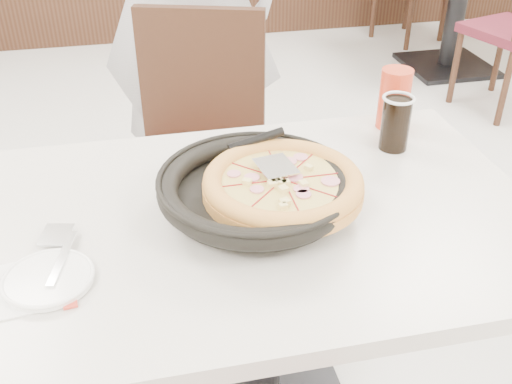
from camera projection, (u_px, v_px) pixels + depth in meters
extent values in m
cylinder|color=black|center=(255.00, 209.00, 1.24)|extent=(0.13, 0.13, 0.04)
cylinder|color=black|center=(256.00, 195.00, 1.24)|extent=(0.38, 0.38, 0.01)
cylinder|color=tan|center=(283.00, 189.00, 1.23)|extent=(0.33, 0.33, 0.02)
cube|color=white|center=(276.00, 166.00, 1.24)|extent=(0.09, 0.10, 0.00)
cube|color=white|center=(23.00, 287.00, 1.06)|extent=(0.17, 0.17, 0.00)
cylinder|color=white|center=(48.00, 279.00, 1.07)|extent=(0.16, 0.16, 0.01)
cube|color=white|center=(62.00, 258.00, 1.10)|extent=(0.05, 0.16, 0.00)
cylinder|color=black|center=(395.00, 124.00, 1.47)|extent=(0.07, 0.07, 0.13)
cylinder|color=red|center=(394.00, 99.00, 1.56)|extent=(0.08, 0.08, 0.16)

